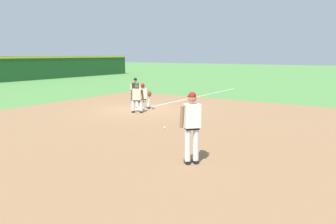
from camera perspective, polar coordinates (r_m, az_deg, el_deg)
The scene contains 9 objects.
ground_plane at distance 16.82m, azimuth -4.83°, elevation 0.44°, with size 160.00×160.00×0.00m, color #518942.
infield_dirt_patch at distance 12.61m, azimuth -1.84°, elevation -2.73°, with size 18.00×18.00×0.01m, color #936B47.
foul_line_stripe at distance 22.00m, azimuth 5.29°, elevation 2.71°, with size 12.48×0.10×0.00m, color white.
first_base_bag at distance 16.81m, azimuth -4.84°, elevation 0.59°, with size 0.38×0.38×0.09m, color white.
baseball at distance 12.41m, azimuth -0.60°, elevation -2.77°, with size 0.07×0.07×0.07m, color white.
pitcher at distance 8.31m, azimuth 4.23°, elevation -1.98°, with size 0.85×0.55×1.86m.
first_baseman at distance 16.88m, azimuth -4.33°, elevation 2.99°, with size 0.72×1.09×1.34m.
baserunner at distance 15.80m, azimuth -5.43°, elevation 2.72°, with size 0.62×0.67×1.46m.
umpire at distance 19.07m, azimuth -5.70°, elevation 3.95°, with size 0.67×0.67×1.46m.
Camera 1 is at (-13.00, -10.30, 2.78)m, focal length 35.00 mm.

